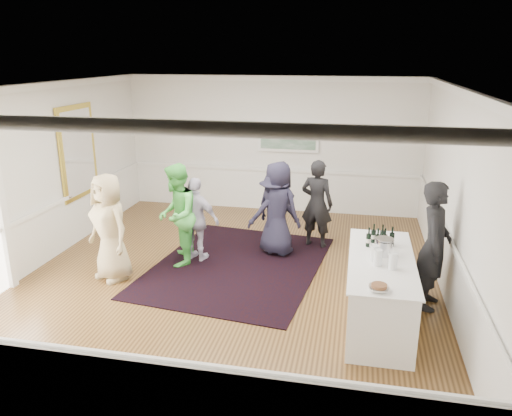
% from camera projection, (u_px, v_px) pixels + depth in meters
% --- Properties ---
extents(floor, '(8.00, 8.00, 0.00)m').
position_uv_depth(floor, '(231.00, 276.00, 8.59)').
color(floor, brown).
rests_on(floor, ground).
extents(ceiling, '(7.00, 8.00, 0.02)m').
position_uv_depth(ceiling, '(228.00, 86.00, 7.64)').
color(ceiling, white).
rests_on(ceiling, wall_back).
extents(wall_left, '(0.02, 8.00, 3.20)m').
position_uv_depth(wall_left, '(37.00, 176.00, 8.79)').
color(wall_left, white).
rests_on(wall_left, floor).
extents(wall_right, '(0.02, 8.00, 3.20)m').
position_uv_depth(wall_right, '(456.00, 199.00, 7.44)').
color(wall_right, white).
rests_on(wall_right, floor).
extents(wall_back, '(7.00, 0.02, 3.20)m').
position_uv_depth(wall_back, '(272.00, 145.00, 11.86)').
color(wall_back, white).
rests_on(wall_back, floor).
extents(wall_front, '(7.00, 0.02, 3.20)m').
position_uv_depth(wall_front, '(115.00, 301.00, 4.38)').
color(wall_front, white).
rests_on(wall_front, floor).
extents(wainscoting, '(7.00, 8.00, 1.00)m').
position_uv_depth(wainscoting, '(230.00, 249.00, 8.45)').
color(wainscoting, white).
rests_on(wainscoting, floor).
extents(mirror, '(0.05, 1.25, 1.85)m').
position_uv_depth(mirror, '(78.00, 152.00, 9.94)').
color(mirror, gold).
rests_on(mirror, wall_left).
extents(landscape_painting, '(1.44, 0.06, 0.66)m').
position_uv_depth(landscape_painting, '(288.00, 138.00, 11.68)').
color(landscape_painting, white).
rests_on(landscape_painting, wall_back).
extents(area_rug, '(3.25, 4.03, 0.02)m').
position_uv_depth(area_rug, '(238.00, 265.00, 9.02)').
color(area_rug, black).
rests_on(area_rug, floor).
extents(serving_table, '(0.90, 2.37, 0.96)m').
position_uv_depth(serving_table, '(379.00, 290.00, 7.04)').
color(serving_table, white).
rests_on(serving_table, floor).
extents(bartender, '(0.59, 0.79, 1.94)m').
position_uv_depth(bartender, '(434.00, 246.00, 7.33)').
color(bartender, black).
rests_on(bartender, floor).
extents(guest_tan, '(1.07, 0.94, 1.83)m').
position_uv_depth(guest_tan, '(109.00, 227.00, 8.27)').
color(guest_tan, tan).
rests_on(guest_tan, floor).
extents(guest_green, '(0.86, 1.02, 1.85)m').
position_uv_depth(guest_green, '(177.00, 215.00, 8.88)').
color(guest_green, '#5AD956').
rests_on(guest_green, floor).
extents(guest_lilac, '(0.98, 0.58, 1.56)m').
position_uv_depth(guest_lilac, '(196.00, 220.00, 9.06)').
color(guest_lilac, silver).
rests_on(guest_lilac, floor).
extents(guest_dark_a, '(1.15, 0.88, 1.57)m').
position_uv_depth(guest_dark_a, '(274.00, 213.00, 9.42)').
color(guest_dark_a, black).
rests_on(guest_dark_a, floor).
extents(guest_dark_b, '(0.72, 0.56, 1.75)m').
position_uv_depth(guest_dark_b, '(317.00, 204.00, 9.71)').
color(guest_dark_b, black).
rests_on(guest_dark_b, floor).
extents(guest_navy, '(1.03, 0.88, 1.79)m').
position_uv_depth(guest_navy, '(278.00, 208.00, 9.35)').
color(guest_navy, black).
rests_on(guest_navy, floor).
extents(wine_bottles, '(0.41, 0.26, 0.31)m').
position_uv_depth(wine_bottles, '(382.00, 236.00, 7.33)').
color(wine_bottles, black).
rests_on(wine_bottles, serving_table).
extents(juice_pitchers, '(0.35, 0.35, 0.24)m').
position_uv_depth(juice_pitchers, '(382.00, 257.00, 6.66)').
color(juice_pitchers, '#79C044').
rests_on(juice_pitchers, serving_table).
extents(ice_bucket, '(0.26, 0.26, 0.25)m').
position_uv_depth(ice_bucket, '(384.00, 247.00, 7.00)').
color(ice_bucket, silver).
rests_on(ice_bucket, serving_table).
extents(nut_bowl, '(0.26, 0.26, 0.07)m').
position_uv_depth(nut_bowl, '(379.00, 287.00, 5.97)').
color(nut_bowl, white).
rests_on(nut_bowl, serving_table).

